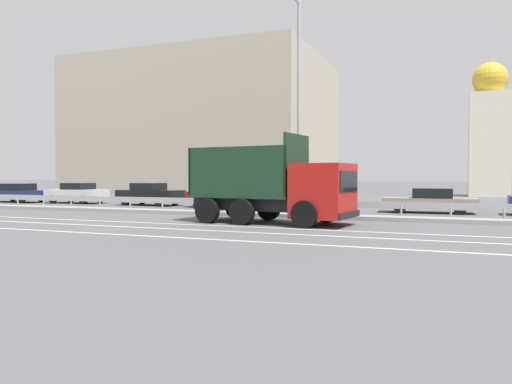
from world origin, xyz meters
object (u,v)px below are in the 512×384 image
dump_truck (289,192)px  parked_car_1 (17,193)px  parked_car_4 (224,195)px  parked_car_6 (430,200)px  parked_car_3 (150,194)px  parked_car_5 (308,198)px  median_road_sign (226,190)px  parked_car_2 (77,193)px  church_tower (489,131)px  street_lamp_1 (298,98)px

dump_truck → parked_car_1: (-23.87, 8.46, -0.58)m
parked_car_4 → parked_car_6: (12.02, 0.10, -0.10)m
parked_car_3 → parked_car_4: parked_car_4 is taller
parked_car_4 → parked_car_5: (5.28, 0.38, -0.13)m
parked_car_4 → parked_car_3: bearing=-93.5°
median_road_sign → parked_car_1: 20.28m
median_road_sign → parked_car_2: size_ratio=0.56×
median_road_sign → parked_car_6: bearing=29.9°
parked_car_6 → church_tower: bearing=-12.3°
church_tower → parked_car_1: bearing=-143.4°
parked_car_2 → church_tower: 37.44m
street_lamp_1 → parked_car_1: street_lamp_1 is taller
median_road_sign → parked_car_2: 15.61m
parked_car_4 → parked_car_6: 12.02m
parked_car_2 → parked_car_5: parked_car_2 is taller
dump_truck → parked_car_4: bearing=-134.8°
dump_truck → parked_car_3: 15.35m
dump_truck → parked_car_5: (-1.65, 8.82, -0.64)m
median_road_sign → church_tower: (13.64, 29.96, 4.93)m
parked_car_2 → parked_car_3: bearing=-91.9°
parked_car_2 → church_tower: size_ratio=0.32×
dump_truck → street_lamp_1: (-0.56, 3.04, 4.32)m
dump_truck → parked_car_5: bearing=-163.6°
parked_car_3 → parked_car_6: parked_car_3 is taller
parked_car_3 → parked_car_4: bearing=90.5°
parked_car_2 → parked_car_3: parked_car_3 is taller
parked_car_2 → dump_truck: bearing=-116.0°
parked_car_3 → dump_truck: bearing=59.3°
parked_car_1 → median_road_sign: bearing=-103.2°
street_lamp_1 → parked_car_6: (5.65, 5.50, -4.94)m
dump_truck → street_lamp_1: size_ratio=0.69×
street_lamp_1 → parked_car_6: 9.30m
median_road_sign → parked_car_5: size_ratio=0.52×
parked_car_1 → parked_car_2: size_ratio=1.10×
parked_car_2 → parked_car_4: (11.84, -0.54, 0.03)m
parked_car_4 → dump_truck: bearing=39.8°
parked_car_2 → parked_car_5: 17.12m
street_lamp_1 → parked_car_5: bearing=100.7°
dump_truck → street_lamp_1: 5.31m
median_road_sign → church_tower: bearing=65.5°
church_tower → parked_car_2: bearing=-139.4°
dump_truck → parked_car_1: bearing=-103.7°
church_tower → parked_car_6: bearing=-99.8°
parked_car_4 → parked_car_6: parked_car_4 is taller
median_road_sign → parked_car_6: size_ratio=0.50×
median_road_sign → parked_car_4: (-2.62, 5.31, -0.51)m
dump_truck → parked_car_6: bearing=155.0°
parked_car_3 → parked_car_1: bearing=-83.7°
street_lamp_1 → parked_car_2: 19.77m
parked_car_2 → parked_car_3: size_ratio=0.95×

